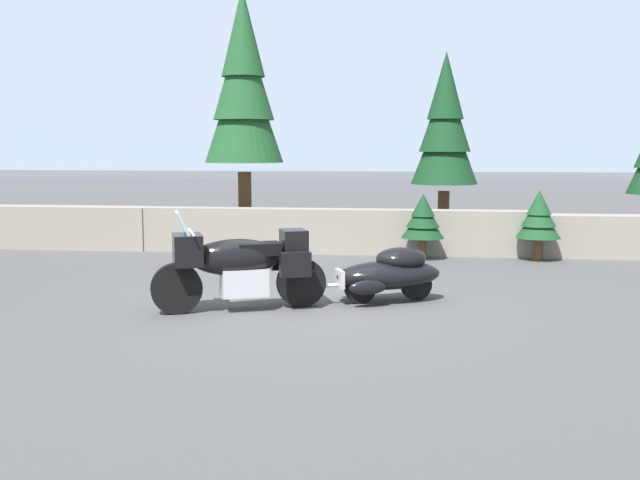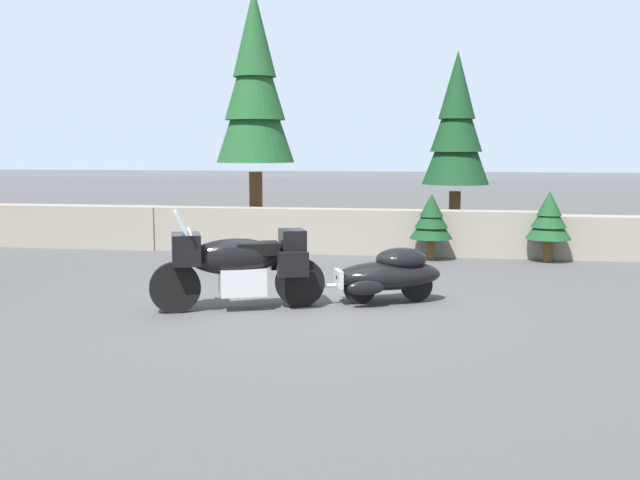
% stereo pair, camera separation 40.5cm
% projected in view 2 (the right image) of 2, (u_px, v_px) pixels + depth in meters
% --- Properties ---
extents(ground_plane, '(80.00, 80.00, 0.00)m').
position_uv_depth(ground_plane, '(301.00, 306.00, 9.89)').
color(ground_plane, '#4C4C4F').
extents(stone_guard_wall, '(24.00, 0.60, 0.90)m').
position_uv_depth(stone_guard_wall, '(344.00, 232.00, 14.75)').
color(stone_guard_wall, gray).
rests_on(stone_guard_wall, ground).
extents(distant_ridgeline, '(240.00, 80.00, 16.00)m').
position_uv_depth(distant_ridgeline, '(427.00, 105.00, 101.91)').
color(distant_ridgeline, '#99A8BF').
rests_on(distant_ridgeline, ground).
extents(touring_motorcycle, '(2.20, 1.24, 1.33)m').
position_uv_depth(touring_motorcycle, '(238.00, 263.00, 9.62)').
color(touring_motorcycle, black).
rests_on(touring_motorcycle, ground).
extents(car_shaped_trailer, '(2.18, 1.20, 0.76)m').
position_uv_depth(car_shaped_trailer, '(389.00, 273.00, 10.09)').
color(car_shaped_trailer, black).
rests_on(car_shaped_trailer, ground).
extents(pine_tree_tall, '(1.70, 1.70, 5.53)m').
position_uv_depth(pine_tree_tall, '(255.00, 85.00, 15.78)').
color(pine_tree_tall, brown).
rests_on(pine_tree_tall, ground).
extents(pine_tree_secondary, '(1.41, 1.41, 4.15)m').
position_uv_depth(pine_tree_secondary, '(457.00, 125.00, 15.43)').
color(pine_tree_secondary, brown).
rests_on(pine_tree_secondary, ground).
extents(pine_sapling_near, '(0.82, 0.82, 1.26)m').
position_uv_depth(pine_sapling_near, '(431.00, 219.00, 13.86)').
color(pine_sapling_near, brown).
rests_on(pine_sapling_near, ground).
extents(pine_sapling_farther, '(0.84, 0.84, 1.34)m').
position_uv_depth(pine_sapling_farther, '(549.00, 218.00, 13.59)').
color(pine_sapling_farther, brown).
rests_on(pine_sapling_farther, ground).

